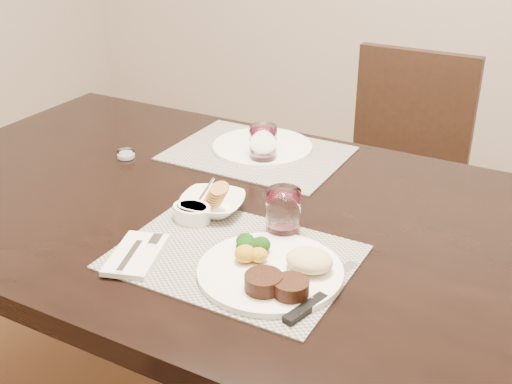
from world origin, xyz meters
The scene contains 13 objects.
dining_table centered at (0.00, 0.00, 0.67)m, with size 2.00×1.00×0.75m.
chair_far centered at (0.00, 0.93, 0.50)m, with size 0.42×0.42×0.90m.
placemat_near centered at (-0.01, -0.19, 0.75)m, with size 0.46×0.34×0.00m, color gray.
placemat_far centered at (-0.22, 0.30, 0.75)m, with size 0.46×0.34×0.00m, color gray.
dinner_plate centered at (0.09, -0.21, 0.77)m, with size 0.28×0.28×0.05m.
napkin_fork centered at (-0.18, -0.28, 0.76)m, with size 0.13×0.18×0.02m.
steak_knife centered at (0.19, -0.26, 0.76)m, with size 0.05×0.24×0.01m.
cracker_bowl centered at (-0.15, -0.05, 0.77)m, with size 0.17×0.17×0.06m.
sauce_ramekin centered at (-0.17, -0.10, 0.77)m, with size 0.09×0.13×0.07m.
wine_glass_near centered at (0.03, -0.06, 0.80)m, with size 0.07×0.07×0.10m.
far_plate centered at (-0.23, 0.33, 0.76)m, with size 0.27×0.27×0.01m, color white.
wine_glass_far centered at (-0.18, 0.25, 0.80)m, with size 0.07×0.07×0.10m.
salt_cellar centered at (-0.52, 0.10, 0.76)m, with size 0.05×0.05×0.02m.
Camera 1 is at (0.54, -1.12, 1.43)m, focal length 45.00 mm.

